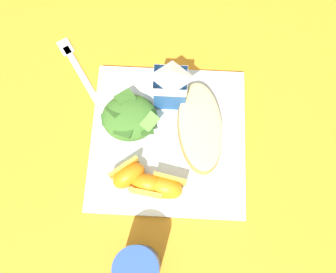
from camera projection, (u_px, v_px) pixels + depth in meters
name	position (u px, v px, depth m)	size (l,w,h in m)	color
ground	(168.00, 141.00, 0.66)	(3.00, 3.00, 0.00)	orange
white_plate	(168.00, 139.00, 0.65)	(0.28, 0.28, 0.02)	silver
cheesy_pizza_bread	(200.00, 128.00, 0.63)	(0.10, 0.18, 0.04)	#B77F42
green_salad_pile	(129.00, 117.00, 0.63)	(0.11, 0.10, 0.04)	#3D7028
milk_carton	(172.00, 85.00, 0.61)	(0.06, 0.05, 0.11)	#23569E
orange_wedge_front	(128.00, 175.00, 0.60)	(0.07, 0.06, 0.04)	orange
orange_wedge_middle	(148.00, 185.00, 0.60)	(0.06, 0.05, 0.04)	orange
orange_wedge_rear	(168.00, 187.00, 0.60)	(0.07, 0.05, 0.04)	orange
metal_fork	(79.00, 69.00, 0.70)	(0.12, 0.17, 0.01)	silver
drinking_blue_cup	(138.00, 267.00, 0.54)	(0.07, 0.07, 0.10)	#284CA3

